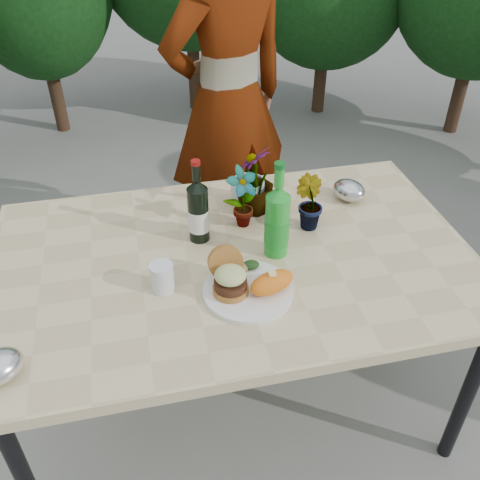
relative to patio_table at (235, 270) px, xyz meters
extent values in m
plane|color=slate|center=(0.00, 0.00, -0.69)|extent=(80.00, 80.00, 0.00)
cube|color=beige|center=(0.00, 0.00, 0.04)|extent=(1.60, 1.00, 0.04)
cylinder|color=black|center=(0.72, -0.42, -0.34)|extent=(0.05, 0.05, 0.71)
cylinder|color=black|center=(-0.72, 0.42, -0.34)|extent=(0.05, 0.05, 0.71)
cylinder|color=black|center=(0.72, 0.42, -0.34)|extent=(0.05, 0.05, 0.71)
cylinder|color=#382316|center=(-0.80, 2.80, -0.48)|extent=(0.10, 0.10, 0.42)
cylinder|color=#382316|center=(0.30, 3.00, -0.44)|extent=(0.10, 0.10, 0.50)
cylinder|color=#382316|center=(1.30, 2.70, -0.50)|extent=(0.10, 0.10, 0.38)
cylinder|color=#382316|center=(2.20, 2.10, -0.47)|extent=(0.10, 0.10, 0.44)
cylinder|color=white|center=(0.00, -0.18, 0.06)|extent=(0.28, 0.28, 0.01)
cylinder|color=#B7722D|center=(-0.05, -0.18, 0.08)|extent=(0.11, 0.11, 0.02)
cylinder|color=#472314|center=(-0.05, -0.18, 0.10)|extent=(0.10, 0.10, 0.02)
ellipsoid|color=beige|center=(-0.05, -0.18, 0.14)|extent=(0.10, 0.10, 0.04)
cylinder|color=#B7722D|center=(-0.05, -0.11, 0.13)|extent=(0.11, 0.06, 0.11)
ellipsoid|color=orange|center=(0.07, -0.20, 0.10)|extent=(0.17, 0.12, 0.06)
ellipsoid|color=olive|center=(0.00, -0.09, 0.08)|extent=(0.04, 0.04, 0.02)
ellipsoid|color=#193814|center=(0.03, -0.09, 0.09)|extent=(0.06, 0.04, 0.03)
cylinder|color=black|center=(-0.10, 0.13, 0.16)|extent=(0.07, 0.07, 0.20)
cylinder|color=white|center=(-0.10, 0.13, 0.14)|extent=(0.07, 0.07, 0.08)
cone|color=black|center=(-0.10, 0.13, 0.27)|extent=(0.07, 0.07, 0.03)
cylinder|color=black|center=(-0.10, 0.13, 0.32)|extent=(0.03, 0.03, 0.06)
cylinder|color=maroon|center=(-0.10, 0.13, 0.36)|extent=(0.03, 0.03, 0.01)
cylinder|color=green|center=(0.14, 0.00, 0.17)|extent=(0.08, 0.08, 0.22)
cylinder|color=#198C26|center=(0.14, 0.00, 0.15)|extent=(0.08, 0.08, 0.09)
cone|color=green|center=(0.14, 0.00, 0.30)|extent=(0.08, 0.08, 0.04)
cylinder|color=green|center=(0.14, 0.00, 0.35)|extent=(0.03, 0.03, 0.07)
cylinder|color=#0C5919|center=(0.14, 0.00, 0.39)|extent=(0.04, 0.04, 0.02)
cylinder|color=silver|center=(-0.25, -0.11, 0.10)|extent=(0.07, 0.07, 0.09)
imported|color=#235A1E|center=(0.07, 0.17, 0.17)|extent=(0.14, 0.12, 0.23)
imported|color=#25551D|center=(0.29, 0.12, 0.16)|extent=(0.13, 0.13, 0.20)
imported|color=#236021|center=(0.13, 0.26, 0.18)|extent=(0.20, 0.20, 0.26)
imported|color=silver|center=(0.12, 0.30, 0.11)|extent=(0.17, 0.17, 0.10)
ellipsoid|color=#BABDC2|center=(0.50, 0.25, 0.10)|extent=(0.16, 0.17, 0.08)
imported|color=#A27151|center=(0.17, 0.94, 0.20)|extent=(0.76, 0.63, 1.79)
camera|label=1|loc=(-0.29, -1.36, 1.18)|focal=40.00mm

